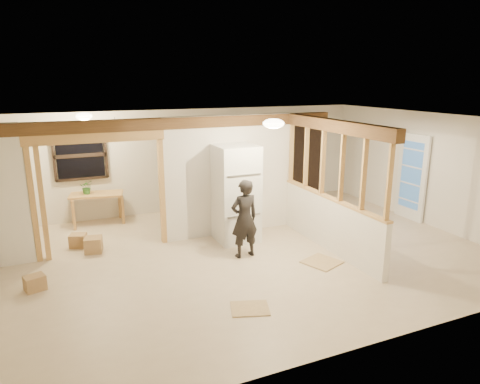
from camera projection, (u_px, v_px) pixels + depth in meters
name	position (u px, v px, depth m)	size (l,w,h in m)	color
floor	(245.00, 254.00, 8.09)	(9.00, 6.50, 0.01)	#C8B194
ceiling	(245.00, 120.00, 7.46)	(9.00, 6.50, 0.01)	white
wall_back	(192.00, 160.00, 10.66)	(9.00, 0.01, 2.50)	silver
wall_front	(360.00, 255.00, 4.89)	(9.00, 0.01, 2.50)	silver
wall_right	(429.00, 170.00, 9.51)	(0.01, 6.50, 2.50)	silver
partition_center	(230.00, 176.00, 8.92)	(2.80, 0.12, 2.50)	silver
doorway_frame	(101.00, 195.00, 7.95)	(2.46, 0.14, 2.20)	tan
header_beam_back	(172.00, 123.00, 8.17)	(7.00, 0.18, 0.22)	brown
header_beam_right	(334.00, 126.00, 7.75)	(0.18, 3.30, 0.22)	brown
pony_wall	(329.00, 224.00, 8.23)	(0.12, 3.20, 1.00)	silver
stud_partition	(332.00, 165.00, 7.93)	(0.14, 3.20, 1.32)	tan
window_back	(80.00, 156.00, 9.51)	(1.12, 0.10, 1.10)	black
french_door	(412.00, 177.00, 9.89)	(0.12, 0.86, 2.00)	white
ceiling_dome_main	(274.00, 123.00, 7.13)	(0.36, 0.36, 0.16)	#FFEABF
ceiling_dome_util	(84.00, 116.00, 8.54)	(0.32, 0.32, 0.14)	#FFEABF
hanging_bulb	(116.00, 134.00, 8.19)	(0.07, 0.07, 0.07)	#FFD88C
refrigerator	(236.00, 194.00, 8.56)	(0.80, 0.78, 1.95)	white
woman	(244.00, 219.00, 7.79)	(0.54, 0.35, 1.47)	#292626
work_table	(98.00, 209.00, 9.68)	(1.14, 0.57, 0.72)	tan
potted_plant	(87.00, 187.00, 9.51)	(0.28, 0.24, 0.31)	#2E6F2B
shop_vac	(1.00, 241.00, 7.93)	(0.44, 0.44, 0.57)	#A0100B
bookshelf	(301.00, 162.00, 11.67)	(1.01, 0.34, 2.03)	black
box_util_a	(78.00, 240.00, 8.40)	(0.30, 0.26, 0.26)	#9F794D
box_util_b	(93.00, 245.00, 8.13)	(0.31, 0.31, 0.29)	#9F794D
box_front	(35.00, 283.00, 6.66)	(0.29, 0.24, 0.24)	#9F794D
floor_panel_near	(322.00, 262.00, 7.69)	(0.58, 0.58, 0.02)	tan
floor_panel_far	(250.00, 308.00, 6.14)	(0.54, 0.43, 0.02)	tan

